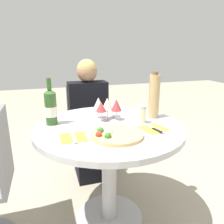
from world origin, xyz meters
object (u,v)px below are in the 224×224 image
(seated_diner, at_px, (90,124))
(tall_carafe, at_px, (154,96))
(chair_behind_diner, at_px, (88,129))
(wine_bottle, at_px, (51,107))
(dining_table, at_px, (109,148))
(pizza_large, at_px, (115,134))

(seated_diner, bearing_deg, tall_carafe, 119.56)
(chair_behind_diner, relative_size, wine_bottle, 2.84)
(chair_behind_diner, bearing_deg, dining_table, 89.50)
(seated_diner, height_order, wine_bottle, seated_diner)
(seated_diner, relative_size, pizza_large, 3.66)
(dining_table, height_order, pizza_large, pizza_large)
(dining_table, bearing_deg, pizza_large, -96.77)
(dining_table, height_order, wine_bottle, wine_bottle)
(seated_diner, bearing_deg, dining_table, 89.41)
(wine_bottle, bearing_deg, seated_diner, 56.53)
(dining_table, height_order, seated_diner, seated_diner)
(wine_bottle, relative_size, tall_carafe, 0.92)
(chair_behind_diner, xyz_separation_m, tall_carafe, (0.36, -0.76, 0.49))
(dining_table, xyz_separation_m, chair_behind_diner, (0.01, 0.83, -0.17))
(chair_behind_diner, bearing_deg, wine_bottle, 61.95)
(tall_carafe, bearing_deg, pizza_large, -145.82)
(pizza_large, bearing_deg, wine_bottle, 135.89)
(seated_diner, xyz_separation_m, wine_bottle, (-0.37, -0.56, 0.35))
(dining_table, xyz_separation_m, wine_bottle, (-0.36, 0.14, 0.28))
(chair_behind_diner, xyz_separation_m, wine_bottle, (-0.37, -0.70, 0.45))
(dining_table, distance_m, seated_diner, 0.70)
(dining_table, distance_m, chair_behind_diner, 0.85)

